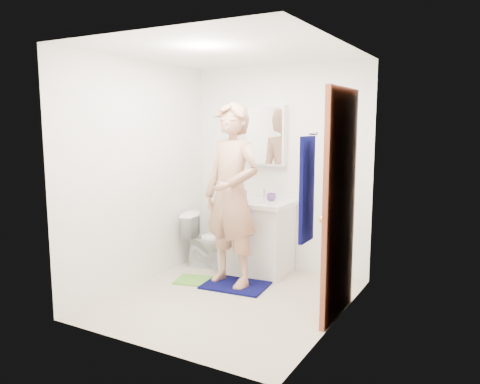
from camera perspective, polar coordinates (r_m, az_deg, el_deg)
name	(u,v)px	position (r m, az deg, el deg)	size (l,w,h in m)	color
floor	(228,300)	(4.81, -1.43, -13.00)	(2.20, 2.40, 0.02)	beige
ceiling	(227,50)	(4.52, -1.55, 16.87)	(2.20, 2.40, 0.02)	white
wall_back	(280,169)	(5.57, 4.90, 2.79)	(2.20, 0.02, 2.40)	white
wall_front	(144,197)	(3.53, -11.59, -0.64)	(2.20, 0.02, 2.40)	white
wall_left	(140,174)	(5.16, -12.14, 2.17)	(0.02, 2.40, 2.40)	white
wall_right	(340,188)	(4.06, 12.11, 0.50)	(0.02, 2.40, 2.40)	white
vanity_cabinet	(257,239)	(5.51, 2.10, -5.70)	(0.75, 0.55, 0.80)	white
countertop	(257,203)	(5.43, 2.12, -1.34)	(0.79, 0.59, 0.05)	white
sink_basin	(257,202)	(5.42, 2.12, -1.18)	(0.40, 0.40, 0.03)	white
faucet	(264,194)	(5.57, 2.97, -0.20)	(0.03, 0.03, 0.12)	silver
medicine_cabinet	(266,135)	(5.55, 3.23, 6.92)	(0.50, 0.12, 0.70)	white
mirror_panel	(264,135)	(5.49, 2.95, 6.91)	(0.46, 0.01, 0.66)	white
door	(340,205)	(4.24, 12.06, -1.55)	(0.05, 0.80, 2.05)	#A64E2D
door_knob	(323,219)	(3.97, 10.09, -3.29)	(0.07, 0.07, 0.07)	gold
towel	(307,190)	(3.54, 8.15, 0.29)	(0.03, 0.24, 0.80)	#070841
towel_hook	(313,133)	(3.49, 8.91, 7.08)	(0.02, 0.02, 0.06)	silver
toilet	(210,240)	(5.72, -3.62, -5.89)	(0.37, 0.65, 0.67)	white
bath_mat	(236,285)	(5.14, -0.55, -11.30)	(0.67, 0.48, 0.02)	#070841
green_rug	(194,280)	(5.32, -5.60, -10.66)	(0.40, 0.33, 0.02)	#62A938
soap_dispenser	(242,193)	(5.41, 0.28, -0.14)	(0.08, 0.08, 0.18)	#D06168
toothbrush_cup	(271,197)	(5.42, 3.85, -0.63)	(0.11, 0.11, 0.09)	#6C469B
man	(232,195)	(4.93, -1.03, -0.40)	(0.70, 0.46, 1.93)	tan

